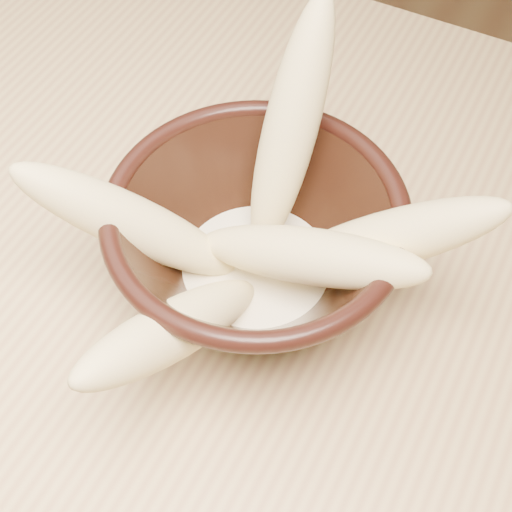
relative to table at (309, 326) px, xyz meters
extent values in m
cube|color=#DCBA79|center=(0.00, 0.00, 0.06)|extent=(1.20, 0.80, 0.04)
cylinder|color=tan|center=(-0.54, 0.34, -0.32)|extent=(0.05, 0.05, 0.71)
cylinder|color=black|center=(-0.04, -0.04, 0.09)|extent=(0.10, 0.10, 0.01)
cylinder|color=black|center=(-0.04, -0.04, 0.11)|extent=(0.10, 0.10, 0.01)
torus|color=black|center=(-0.04, -0.04, 0.20)|extent=(0.23, 0.23, 0.02)
cylinder|color=#FAEEC9|center=(-0.04, -0.04, 0.12)|extent=(0.13, 0.13, 0.02)
ellipsoid|color=#F8E792|center=(-0.05, 0.04, 0.21)|extent=(0.05, 0.15, 0.20)
ellipsoid|color=#F8E792|center=(-0.12, -0.08, 0.18)|extent=(0.18, 0.11, 0.15)
ellipsoid|color=#F8E792|center=(0.05, -0.01, 0.18)|extent=(0.19, 0.09, 0.15)
ellipsoid|color=#F8E792|center=(0.01, -0.04, 0.18)|extent=(0.19, 0.05, 0.10)
ellipsoid|color=#F8E792|center=(-0.05, -0.14, 0.17)|extent=(0.08, 0.19, 0.12)
camera|label=1|loc=(0.11, -0.33, 0.60)|focal=50.00mm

